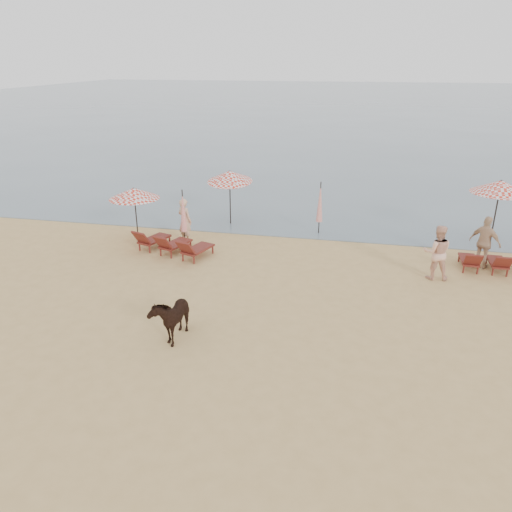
{
  "coord_description": "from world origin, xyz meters",
  "views": [
    {
      "loc": [
        3.1,
        -9.69,
        7.13
      ],
      "look_at": [
        0.0,
        5.0,
        1.1
      ],
      "focal_mm": 35.0,
      "sensor_mm": 36.0,
      "label": 1
    }
  ],
  "objects_px": {
    "umbrella_closed_left": "(183,211)",
    "beachgoer_left": "(185,221)",
    "lounger_cluster_left": "(172,244)",
    "umbrella_closed_right": "(320,202)",
    "umbrella_open_left_b": "(230,176)",
    "beachgoer_right_b": "(485,243)",
    "cow": "(172,315)",
    "lounger_cluster_right": "(499,262)",
    "beachgoer_right_a": "(437,252)",
    "umbrella_open_right": "(500,187)",
    "umbrella_open_left_a": "(134,193)"
  },
  "relations": [
    {
      "from": "lounger_cluster_left",
      "to": "beachgoer_right_a",
      "type": "relative_size",
      "value": 1.64
    },
    {
      "from": "umbrella_closed_left",
      "to": "beachgoer_left",
      "type": "bearing_deg",
      "value": 94.62
    },
    {
      "from": "lounger_cluster_left",
      "to": "beachgoer_right_a",
      "type": "bearing_deg",
      "value": 16.61
    },
    {
      "from": "lounger_cluster_left",
      "to": "umbrella_open_left_a",
      "type": "relative_size",
      "value": 1.38
    },
    {
      "from": "umbrella_closed_right",
      "to": "beachgoer_left",
      "type": "xyz_separation_m",
      "value": [
        -5.25,
        -2.21,
        -0.48
      ]
    },
    {
      "from": "umbrella_open_left_a",
      "to": "umbrella_closed_left",
      "type": "bearing_deg",
      "value": 24.97
    },
    {
      "from": "cow",
      "to": "umbrella_closed_left",
      "type": "bearing_deg",
      "value": 109.4
    },
    {
      "from": "umbrella_open_left_b",
      "to": "beachgoer_left",
      "type": "distance_m",
      "value": 3.22
    },
    {
      "from": "lounger_cluster_right",
      "to": "beachgoer_right_b",
      "type": "height_order",
      "value": "beachgoer_right_b"
    },
    {
      "from": "lounger_cluster_left",
      "to": "beachgoer_left",
      "type": "height_order",
      "value": "beachgoer_left"
    },
    {
      "from": "umbrella_closed_left",
      "to": "umbrella_open_left_b",
      "type": "bearing_deg",
      "value": 67.6
    },
    {
      "from": "umbrella_closed_left",
      "to": "beachgoer_right_b",
      "type": "distance_m",
      "value": 11.35
    },
    {
      "from": "umbrella_closed_right",
      "to": "cow",
      "type": "relative_size",
      "value": 1.49
    },
    {
      "from": "cow",
      "to": "beachgoer_right_a",
      "type": "height_order",
      "value": "beachgoer_right_a"
    },
    {
      "from": "lounger_cluster_right",
      "to": "umbrella_open_left_a",
      "type": "bearing_deg",
      "value": 179.54
    },
    {
      "from": "umbrella_closed_left",
      "to": "cow",
      "type": "bearing_deg",
      "value": -73.12
    },
    {
      "from": "lounger_cluster_left",
      "to": "umbrella_closed_right",
      "type": "relative_size",
      "value": 1.38
    },
    {
      "from": "umbrella_open_left_b",
      "to": "beachgoer_left",
      "type": "bearing_deg",
      "value": -99.11
    },
    {
      "from": "umbrella_open_right",
      "to": "beachgoer_left",
      "type": "height_order",
      "value": "umbrella_open_right"
    },
    {
      "from": "umbrella_open_left_b",
      "to": "beachgoer_left",
      "type": "xyz_separation_m",
      "value": [
        -1.2,
        -2.7,
        -1.29
      ]
    },
    {
      "from": "beachgoer_right_a",
      "to": "lounger_cluster_right",
      "type": "bearing_deg",
      "value": -157.33
    },
    {
      "from": "umbrella_open_left_b",
      "to": "beachgoer_right_a",
      "type": "bearing_deg",
      "value": -12.66
    },
    {
      "from": "umbrella_closed_left",
      "to": "lounger_cluster_left",
      "type": "bearing_deg",
      "value": -94.57
    },
    {
      "from": "cow",
      "to": "umbrella_closed_right",
      "type": "bearing_deg",
      "value": 74.12
    },
    {
      "from": "beachgoer_right_b",
      "to": "beachgoer_left",
      "type": "bearing_deg",
      "value": 34.79
    },
    {
      "from": "umbrella_open_left_b",
      "to": "umbrella_open_right",
      "type": "relative_size",
      "value": 0.95
    },
    {
      "from": "umbrella_closed_right",
      "to": "lounger_cluster_right",
      "type": "bearing_deg",
      "value": -23.35
    },
    {
      "from": "beachgoer_right_b",
      "to": "umbrella_open_right",
      "type": "bearing_deg",
      "value": -71.85
    },
    {
      "from": "umbrella_closed_right",
      "to": "beachgoer_right_b",
      "type": "relative_size",
      "value": 1.18
    },
    {
      "from": "lounger_cluster_right",
      "to": "beachgoer_right_a",
      "type": "height_order",
      "value": "beachgoer_right_a"
    },
    {
      "from": "lounger_cluster_left",
      "to": "beachgoer_left",
      "type": "bearing_deg",
      "value": 104.96
    },
    {
      "from": "umbrella_open_left_b",
      "to": "beachgoer_right_a",
      "type": "relative_size",
      "value": 1.33
    },
    {
      "from": "umbrella_open_left_a",
      "to": "umbrella_open_left_b",
      "type": "xyz_separation_m",
      "value": [
        3.14,
        3.04,
        0.16
      ]
    },
    {
      "from": "lounger_cluster_right",
      "to": "beachgoer_right_a",
      "type": "xyz_separation_m",
      "value": [
        -2.28,
        -1.01,
        0.58
      ]
    },
    {
      "from": "umbrella_closed_right",
      "to": "beachgoer_right_a",
      "type": "height_order",
      "value": "umbrella_closed_right"
    },
    {
      "from": "umbrella_open_left_b",
      "to": "beachgoer_right_b",
      "type": "bearing_deg",
      "value": -1.69
    },
    {
      "from": "umbrella_open_left_a",
      "to": "umbrella_closed_left",
      "type": "distance_m",
      "value": 2.07
    },
    {
      "from": "cow",
      "to": "beachgoer_left",
      "type": "bearing_deg",
      "value": 109.13
    },
    {
      "from": "umbrella_open_left_b",
      "to": "cow",
      "type": "height_order",
      "value": "umbrella_open_left_b"
    },
    {
      "from": "beachgoer_left",
      "to": "lounger_cluster_right",
      "type": "bearing_deg",
      "value": -155.74
    },
    {
      "from": "umbrella_open_left_a",
      "to": "beachgoer_left",
      "type": "xyz_separation_m",
      "value": [
        1.95,
        0.34,
        -1.13
      ]
    },
    {
      "from": "umbrella_open_right",
      "to": "umbrella_closed_left",
      "type": "relative_size",
      "value": 1.19
    },
    {
      "from": "lounger_cluster_right",
      "to": "beachgoer_right_a",
      "type": "relative_size",
      "value": 1.31
    },
    {
      "from": "umbrella_closed_left",
      "to": "beachgoer_left",
      "type": "xyz_separation_m",
      "value": [
        -0.01,
        0.17,
        -0.47
      ]
    },
    {
      "from": "umbrella_open_right",
      "to": "umbrella_open_left_b",
      "type": "bearing_deg",
      "value": 178.2
    },
    {
      "from": "cow",
      "to": "beachgoer_right_a",
      "type": "bearing_deg",
      "value": 39.07
    },
    {
      "from": "beachgoer_left",
      "to": "beachgoer_right_b",
      "type": "height_order",
      "value": "beachgoer_right_b"
    },
    {
      "from": "lounger_cluster_right",
      "to": "beachgoer_right_b",
      "type": "xyz_separation_m",
      "value": [
        -0.49,
        0.33,
        0.58
      ]
    },
    {
      "from": "lounger_cluster_left",
      "to": "beachgoer_right_b",
      "type": "xyz_separation_m",
      "value": [
        11.44,
        1.04,
        0.54
      ]
    },
    {
      "from": "lounger_cluster_left",
      "to": "umbrella_open_left_a",
      "type": "height_order",
      "value": "umbrella_open_left_a"
    }
  ]
}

